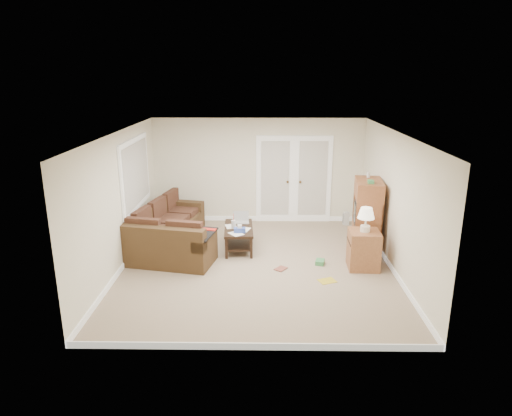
{
  "coord_description": "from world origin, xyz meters",
  "views": [
    {
      "loc": [
        0.1,
        -7.97,
        3.51
      ],
      "look_at": [
        -0.02,
        0.12,
        1.1
      ],
      "focal_mm": 32.0,
      "sensor_mm": 36.0,
      "label": 1
    }
  ],
  "objects_px": {
    "side_cabinet": "(364,247)",
    "sectional_sofa": "(168,235)",
    "coffee_table": "(239,237)",
    "tv_armoire": "(367,216)"
  },
  "relations": [
    {
      "from": "coffee_table",
      "to": "side_cabinet",
      "type": "bearing_deg",
      "value": -25.0
    },
    {
      "from": "sectional_sofa",
      "to": "tv_armoire",
      "type": "height_order",
      "value": "tv_armoire"
    },
    {
      "from": "tv_armoire",
      "to": "coffee_table",
      "type": "bearing_deg",
      "value": -175.0
    },
    {
      "from": "sectional_sofa",
      "to": "side_cabinet",
      "type": "relative_size",
      "value": 2.52
    },
    {
      "from": "sectional_sofa",
      "to": "side_cabinet",
      "type": "distance_m",
      "value": 3.91
    },
    {
      "from": "coffee_table",
      "to": "tv_armoire",
      "type": "relative_size",
      "value": 0.74
    },
    {
      "from": "tv_armoire",
      "to": "side_cabinet",
      "type": "xyz_separation_m",
      "value": [
        -0.22,
        -0.85,
        -0.33
      ]
    },
    {
      "from": "sectional_sofa",
      "to": "coffee_table",
      "type": "bearing_deg",
      "value": 15.27
    },
    {
      "from": "side_cabinet",
      "to": "sectional_sofa",
      "type": "bearing_deg",
      "value": 169.64
    },
    {
      "from": "sectional_sofa",
      "to": "coffee_table",
      "type": "relative_size",
      "value": 2.52
    }
  ]
}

